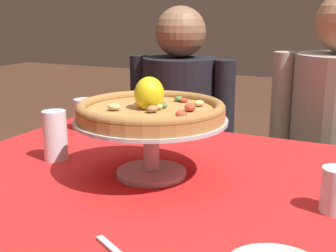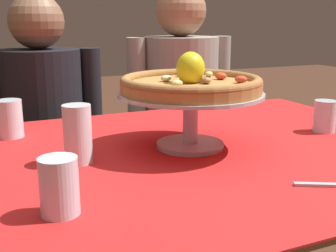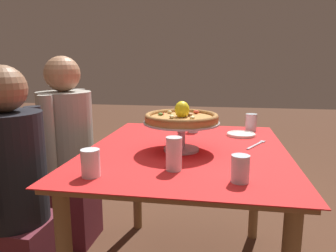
{
  "view_description": "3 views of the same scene",
  "coord_description": "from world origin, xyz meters",
  "views": [
    {
      "loc": [
        0.43,
        -0.87,
        1.12
      ],
      "look_at": [
        -0.02,
        0.06,
        0.86
      ],
      "focal_mm": 47.61,
      "sensor_mm": 36.0,
      "label": 1
    },
    {
      "loc": [
        -0.53,
        -0.9,
        1.06
      ],
      "look_at": [
        -0.09,
        0.07,
        0.79
      ],
      "focal_mm": 45.99,
      "sensor_mm": 36.0,
      "label": 2
    },
    {
      "loc": [
        -1.5,
        -0.16,
        1.16
      ],
      "look_at": [
        0.0,
        0.09,
        0.85
      ],
      "focal_mm": 33.76,
      "sensor_mm": 36.0,
      "label": 3
    }
  ],
  "objects": [
    {
      "name": "dining_table",
      "position": [
        0.0,
        0.0,
        0.64
      ],
      "size": [
        1.2,
        0.96,
        0.74
      ],
      "color": "olive",
      "rests_on": "ground"
    },
    {
      "name": "pizza",
      "position": [
        -0.05,
        0.02,
        0.91
      ],
      "size": [
        0.35,
        0.35,
        0.1
      ],
      "color": "#AD753D",
      "rests_on": "pizza_stand"
    },
    {
      "name": "water_glass_back_left",
      "position": [
        -0.45,
        0.31,
        0.79
      ],
      "size": [
        0.07,
        0.07,
        0.1
      ],
      "color": "white",
      "rests_on": "dining_table"
    },
    {
      "name": "water_glass_side_left",
      "position": [
        -0.33,
        0.02,
        0.8
      ],
      "size": [
        0.06,
        0.06,
        0.13
      ],
      "color": "white",
      "rests_on": "dining_table"
    },
    {
      "name": "water_glass_side_right",
      "position": [
        0.37,
        -0.0,
        0.78
      ],
      "size": [
        0.06,
        0.06,
        0.09
      ],
      "color": "silver",
      "rests_on": "dining_table"
    },
    {
      "name": "diner_right",
      "position": [
        0.3,
        0.79,
        0.58
      ],
      "size": [
        0.49,
        0.34,
        1.2
      ],
      "color": "maroon",
      "rests_on": "ground"
    },
    {
      "name": "diner_left",
      "position": [
        -0.3,
        0.75,
        0.54
      ],
      "size": [
        0.46,
        0.33,
        1.15
      ],
      "color": "maroon",
      "rests_on": "ground"
    },
    {
      "name": "pizza_stand",
      "position": [
        -0.05,
        0.02,
        0.84
      ],
      "size": [
        0.36,
        0.36,
        0.14
      ],
      "color": "#B7B7C1",
      "rests_on": "dining_table"
    }
  ]
}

